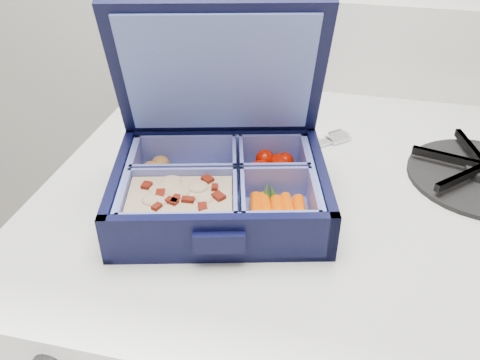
% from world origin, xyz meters
% --- Properties ---
extents(bento_box, '(0.26, 0.23, 0.05)m').
position_xyz_m(bento_box, '(0.10, 1.58, 0.93)').
color(bento_box, black).
rests_on(bento_box, stove).
extents(burner_grate_rear, '(0.23, 0.23, 0.02)m').
position_xyz_m(burner_grate_rear, '(0.07, 1.87, 0.92)').
color(burner_grate_rear, black).
rests_on(burner_grate_rear, stove).
extents(fork, '(0.15, 0.14, 0.01)m').
position_xyz_m(fork, '(0.15, 1.71, 0.91)').
color(fork, silver).
rests_on(fork, stove).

